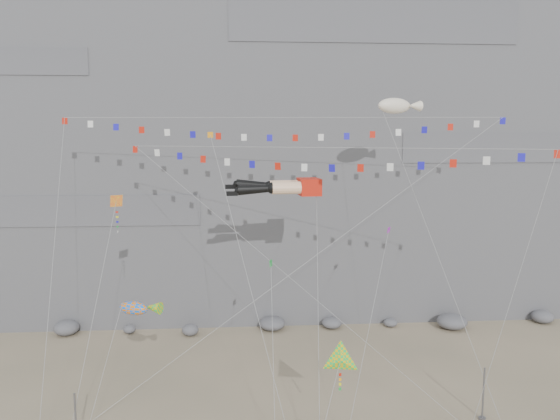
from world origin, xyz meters
name	(u,v)px	position (x,y,z in m)	size (l,w,h in m)	color
ground	(286,417)	(0.00, 0.00, 0.00)	(120.00, 120.00, 0.00)	tan
cliff	(265,87)	(0.00, 32.00, 25.00)	(80.00, 28.00, 50.00)	slate
talus_boulders	(272,324)	(0.00, 17.00, 0.60)	(60.00, 3.00, 1.20)	slate
anchor_pole_right	(483,394)	(13.31, -1.32, 1.85)	(0.12, 0.12, 3.70)	slate
legs_kite	(283,187)	(0.34, 7.07, 15.22)	(7.48, 15.68, 20.97)	red
flag_banner_upper	(282,118)	(0.48, 10.28, 20.67)	(36.07, 16.24, 29.75)	red
flag_banner_lower	(318,148)	(2.66, 4.30, 18.34)	(28.61, 13.60, 21.69)	red
harlequin_kite	(116,202)	(-11.92, 4.39, 14.51)	(2.69, 9.53, 16.94)	red
fish_windsock	(134,308)	(-10.07, -0.10, 8.01)	(4.60, 4.40, 9.06)	orange
delta_kite	(340,361)	(2.87, -4.40, 5.87)	(3.55, 3.61, 7.63)	#E9B40B
blimp_windsock	(395,106)	(9.66, 9.44, 21.58)	(6.82, 13.38, 25.07)	white
small_kite_a	(213,144)	(-5.05, 6.23, 18.57)	(5.99, 14.42, 24.32)	orange
small_kite_b	(388,234)	(8.54, 6.34, 11.53)	(6.33, 12.46, 17.64)	purple
small_kite_c	(271,266)	(-0.89, 2.85, 9.95)	(1.02, 10.05, 13.83)	green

